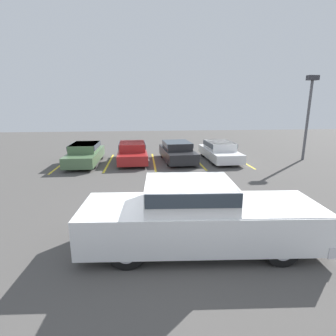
% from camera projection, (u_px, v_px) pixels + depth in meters
% --- Properties ---
extents(ground_plane, '(60.00, 60.00, 0.00)m').
position_uv_depth(ground_plane, '(181.00, 248.00, 6.90)').
color(ground_plane, '#4C4947').
extents(stall_stripe_a, '(0.12, 5.29, 0.01)m').
position_uv_depth(stall_stripe_a, '(63.00, 163.00, 16.54)').
color(stall_stripe_a, yellow).
rests_on(stall_stripe_a, ground_plane).
extents(stall_stripe_b, '(0.12, 5.29, 0.01)m').
position_uv_depth(stall_stripe_b, '(109.00, 163.00, 16.81)').
color(stall_stripe_b, yellow).
rests_on(stall_stripe_b, ground_plane).
extents(stall_stripe_c, '(0.12, 5.29, 0.01)m').
position_uv_depth(stall_stripe_c, '(154.00, 162.00, 17.08)').
color(stall_stripe_c, yellow).
rests_on(stall_stripe_c, ground_plane).
extents(stall_stripe_d, '(0.12, 5.29, 0.01)m').
position_uv_depth(stall_stripe_d, '(197.00, 161.00, 17.35)').
color(stall_stripe_d, yellow).
rests_on(stall_stripe_d, ground_plane).
extents(stall_stripe_e, '(0.12, 5.29, 0.01)m').
position_uv_depth(stall_stripe_e, '(239.00, 160.00, 17.62)').
color(stall_stripe_e, yellow).
rests_on(stall_stripe_e, ground_plane).
extents(pickup_truck, '(6.16, 2.36, 1.82)m').
position_uv_depth(pickup_truck, '(201.00, 215.00, 6.74)').
color(pickup_truck, white).
rests_on(pickup_truck, ground_plane).
extents(parked_sedan_a, '(1.75, 4.59, 1.28)m').
position_uv_depth(parked_sedan_a, '(85.00, 153.00, 16.36)').
color(parked_sedan_a, '#4C6B47').
rests_on(parked_sedan_a, ground_plane).
extents(parked_sedan_b, '(1.96, 4.33, 1.26)m').
position_uv_depth(parked_sedan_b, '(132.00, 152.00, 16.91)').
color(parked_sedan_b, maroon).
rests_on(parked_sedan_b, ground_plane).
extents(parked_sedan_c, '(2.10, 4.43, 1.28)m').
position_uv_depth(parked_sedan_c, '(177.00, 151.00, 17.09)').
color(parked_sedan_c, '#232326').
rests_on(parked_sedan_c, ground_plane).
extents(parked_sedan_d, '(1.87, 4.63, 1.23)m').
position_uv_depth(parked_sedan_d, '(219.00, 150.00, 17.40)').
color(parked_sedan_d, silver).
rests_on(parked_sedan_d, ground_plane).
extents(light_post, '(0.70, 0.36, 5.41)m').
position_uv_depth(light_post, '(309.00, 107.00, 16.88)').
color(light_post, '#515156').
rests_on(light_post, ground_plane).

